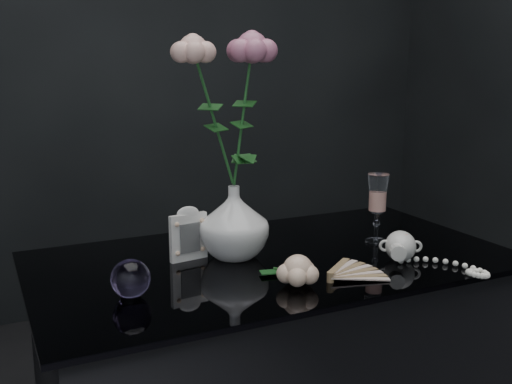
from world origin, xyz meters
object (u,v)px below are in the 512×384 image
picture_frame (188,233)px  pearl_jar (401,245)px  wine_glass (377,209)px  loose_rose (298,270)px  vase (234,222)px  paperweight (131,279)px

picture_frame → pearl_jar: bearing=-33.4°
picture_frame → pearl_jar: (0.42, -0.20, -0.03)m
wine_glass → pearl_jar: size_ratio=0.69×
loose_rose → pearl_jar: (0.28, 0.04, 0.00)m
vase → paperweight: 0.30m
picture_frame → wine_glass: bearing=-16.5°
vase → picture_frame: vase is taller
vase → paperweight: (-0.27, -0.13, -0.04)m
wine_glass → paperweight: bearing=-171.7°
vase → loose_rose: vase is taller
vase → wine_glass: (0.35, -0.04, 0.00)m
picture_frame → paperweight: size_ratio=1.66×
picture_frame → pearl_jar: 0.46m
wine_glass → picture_frame: (-0.45, 0.07, -0.02)m
paperweight → loose_rose: (0.31, -0.08, -0.01)m
paperweight → loose_rose: 0.32m
picture_frame → paperweight: bearing=-144.3°
paperweight → loose_rose: bearing=-14.5°
picture_frame → pearl_jar: picture_frame is taller
picture_frame → paperweight: (-0.17, -0.16, -0.02)m
paperweight → loose_rose: size_ratio=0.40×
picture_frame → loose_rose: size_ratio=0.67×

